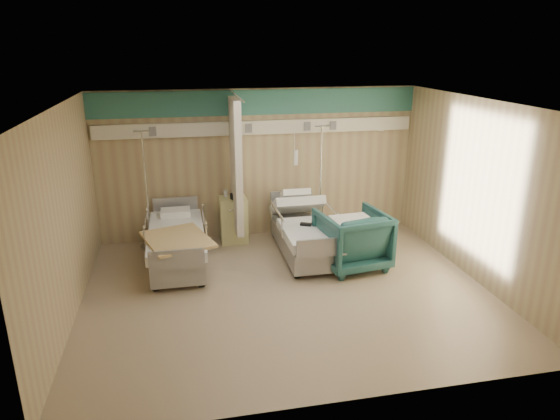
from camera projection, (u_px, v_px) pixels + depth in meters
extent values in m
cube|color=gray|center=(287.00, 292.00, 7.54)|extent=(6.00, 5.00, 0.00)
cube|color=tan|center=(259.00, 164.00, 9.42)|extent=(6.00, 0.04, 2.80)
cube|color=tan|center=(343.00, 281.00, 4.77)|extent=(6.00, 0.04, 2.80)
cube|color=tan|center=(64.00, 217.00, 6.53)|extent=(0.04, 5.00, 2.80)
cube|color=tan|center=(478.00, 192.00, 7.66)|extent=(0.04, 5.00, 2.80)
cube|color=white|center=(288.00, 104.00, 6.65)|extent=(6.00, 5.00, 0.04)
cube|color=#307167|center=(258.00, 102.00, 9.03)|extent=(6.00, 0.04, 0.45)
cube|color=silver|center=(259.00, 127.00, 9.15)|extent=(5.88, 0.08, 0.25)
cylinder|color=silver|center=(236.00, 96.00, 8.06)|extent=(0.03, 1.80, 0.03)
cube|color=silver|center=(236.00, 166.00, 8.78)|extent=(0.12, 0.90, 2.35)
cube|color=#CBC87F|center=(233.00, 220.00, 9.34)|extent=(0.50, 0.48, 0.85)
imported|color=#205050|center=(352.00, 239.00, 8.25)|extent=(1.19, 1.21, 0.97)
cube|color=white|center=(353.00, 211.00, 8.03)|extent=(0.68, 0.62, 0.07)
cylinder|color=silver|center=(319.00, 235.00, 9.71)|extent=(0.39, 0.39, 0.03)
cylinder|color=silver|center=(320.00, 183.00, 9.38)|extent=(0.03, 0.03, 2.14)
cylinder|color=silver|center=(322.00, 126.00, 9.04)|extent=(0.26, 0.03, 0.03)
cylinder|color=silver|center=(151.00, 246.00, 9.18)|extent=(0.39, 0.39, 0.03)
cylinder|color=silver|center=(147.00, 191.00, 8.84)|extent=(0.03, 0.03, 2.15)
cylinder|color=silver|center=(141.00, 131.00, 8.50)|extent=(0.26, 0.03, 0.03)
cube|color=black|center=(306.00, 224.00, 8.45)|extent=(0.21, 0.16, 0.04)
cube|color=tan|center=(177.00, 239.00, 7.81)|extent=(1.22, 1.37, 0.04)
cube|color=black|center=(237.00, 196.00, 9.14)|extent=(0.23, 0.18, 0.11)
cylinder|color=white|center=(226.00, 194.00, 9.28)|extent=(0.11, 0.11, 0.12)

